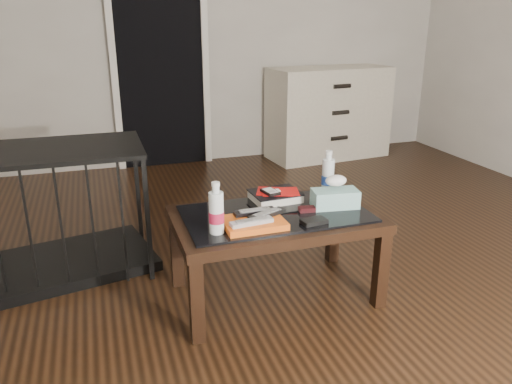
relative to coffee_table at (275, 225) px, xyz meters
The scene contains 17 objects.
ground 0.49m from the coffee_table, 34.32° to the left, with size 5.00×5.00×0.00m, color black.
doorway 2.70m from the coffee_table, 93.62° to the left, with size 0.90×0.08×2.07m.
coffee_table is the anchor object (origin of this frame).
dresser 2.80m from the coffee_table, 58.66° to the left, with size 1.24×0.62×0.90m.
pet_crate 1.22m from the coffee_table, 147.35° to the left, with size 1.00×0.77×0.71m.
magazines 0.21m from the coffee_table, 141.64° to the right, with size 0.28×0.21×0.03m, color orange.
remote_silver 0.26m from the coffee_table, 136.99° to the right, with size 0.20×0.05×0.02m, color #A4A4A9.
remote_black_front 0.16m from the coffee_table, 128.82° to the right, with size 0.20×0.05×0.02m, color black.
remote_black_back 0.17m from the coffee_table, 158.13° to the right, with size 0.20×0.05×0.02m, color black.
textbook 0.20m from the coffee_table, 69.74° to the left, with size 0.25×0.20×0.05m, color black.
dvd_mailers 0.21m from the coffee_table, 69.94° to the left, with size 0.19×0.14×0.01m, color red.
ipod 0.19m from the coffee_table, 80.49° to the left, with size 0.06×0.10×0.02m, color black.
flip_phone 0.18m from the coffee_table, 11.33° to the right, with size 0.09×0.05×0.02m, color black.
wallet 0.23m from the coffee_table, 55.01° to the right, with size 0.12×0.07×0.02m, color black.
water_bottle_left 0.40m from the coffee_table, 156.83° to the right, with size 0.07×0.07×0.24m, color white.
water_bottle_right 0.45m from the coffee_table, 26.66° to the left, with size 0.07×0.07×0.24m, color white.
tissue_box 0.33m from the coffee_table, ahead, with size 0.23×0.12×0.09m, color teal.
Camera 1 is at (-1.04, -2.30, 1.38)m, focal length 35.00 mm.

